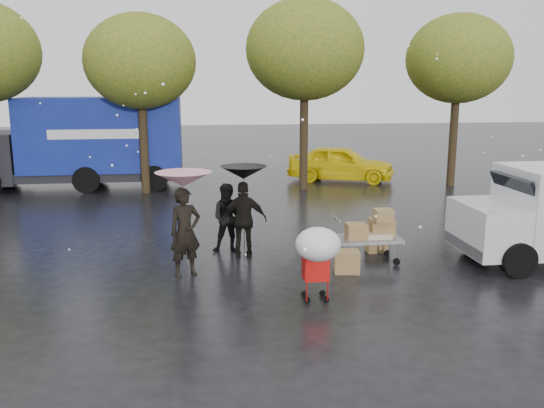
{
  "coord_description": "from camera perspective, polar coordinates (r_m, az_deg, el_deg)",
  "views": [
    {
      "loc": [
        -1.51,
        -11.66,
        4.06
      ],
      "look_at": [
        0.12,
        1.0,
        1.35
      ],
      "focal_mm": 38.0,
      "sensor_mm": 36.0,
      "label": 1
    }
  ],
  "objects": [
    {
      "name": "box_ground_near",
      "position": [
        12.67,
        7.4,
        -5.67
      ],
      "size": [
        0.59,
        0.5,
        0.48
      ],
      "primitive_type": "cube",
      "rotation": [
        0.0,
        0.0,
        -0.14
      ],
      "color": "olive",
      "rests_on": "ground"
    },
    {
      "name": "umbrella_black",
      "position": [
        13.25,
        -2.83,
        3.12
      ],
      "size": [
        1.09,
        1.09,
        2.18
      ],
      "color": "#4C4C4C",
      "rests_on": "ground"
    },
    {
      "name": "person_pink",
      "position": [
        12.32,
        -8.6,
        -2.78
      ],
      "size": [
        0.82,
        0.7,
        1.9
      ],
      "primitive_type": "imported",
      "rotation": [
        0.0,
        0.0,
        0.41
      ],
      "color": "black",
      "rests_on": "ground"
    },
    {
      "name": "tree_row",
      "position": [
        21.71,
        -4.71,
        14.47
      ],
      "size": [
        21.6,
        4.4,
        7.12
      ],
      "color": "black",
      "rests_on": "ground"
    },
    {
      "name": "person_middle",
      "position": [
        13.92,
        -4.32,
        -1.42
      ],
      "size": [
        0.89,
        0.73,
        1.69
      ],
      "primitive_type": "imported",
      "rotation": [
        0.0,
        0.0,
        -0.12
      ],
      "color": "black",
      "rests_on": "ground"
    },
    {
      "name": "yellow_taxi",
      "position": [
        24.29,
        6.84,
        4.04
      ],
      "size": [
        4.73,
        3.21,
        1.49
      ],
      "primitive_type": "imported",
      "rotation": [
        0.0,
        0.0,
        1.21
      ],
      "color": "yellow",
      "rests_on": "ground"
    },
    {
      "name": "blue_truck",
      "position": [
        23.58,
        -18.42,
        5.75
      ],
      "size": [
        8.3,
        2.6,
        3.5
      ],
      "color": "navy",
      "rests_on": "ground"
    },
    {
      "name": "umbrella_pink",
      "position": [
        12.09,
        -8.77,
        2.43
      ],
      "size": [
        1.18,
        1.18,
        2.24
      ],
      "color": "#4C4C4C",
      "rests_on": "ground"
    },
    {
      "name": "person_black",
      "position": [
        13.47,
        -2.78,
        -1.58
      ],
      "size": [
        1.09,
        0.51,
        1.81
      ],
      "primitive_type": "imported",
      "rotation": [
        0.0,
        0.0,
        3.08
      ],
      "color": "black",
      "rests_on": "ground"
    },
    {
      "name": "ground",
      "position": [
        12.44,
        0.05,
        -7.08
      ],
      "size": [
        90.0,
        90.0,
        0.0
      ],
      "primitive_type": "plane",
      "color": "black",
      "rests_on": "ground"
    },
    {
      "name": "box_ground_far",
      "position": [
        14.31,
        10.33,
        -3.9
      ],
      "size": [
        0.5,
        0.39,
        0.39
      ],
      "primitive_type": "cube",
      "rotation": [
        0.0,
        0.0,
        0.0
      ],
      "color": "olive",
      "rests_on": "ground"
    },
    {
      "name": "shopping_cart",
      "position": [
        10.65,
        4.54,
        -4.4
      ],
      "size": [
        0.84,
        0.84,
        1.46
      ],
      "color": "#B00C0A",
      "rests_on": "ground"
    },
    {
      "name": "vendor_cart",
      "position": [
        13.34,
        9.81,
        -2.69
      ],
      "size": [
        1.52,
        0.8,
        1.27
      ],
      "color": "slate",
      "rests_on": "ground"
    }
  ]
}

